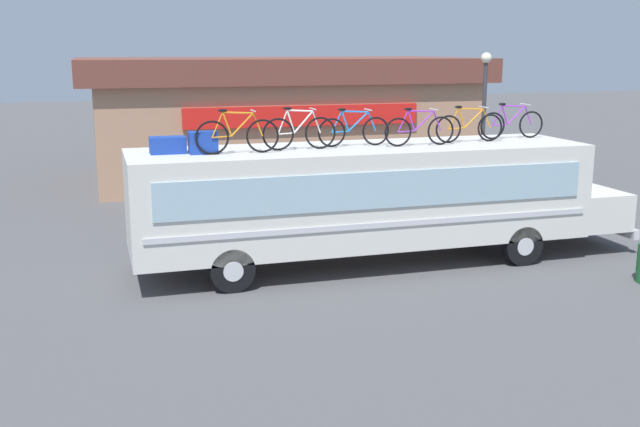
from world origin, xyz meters
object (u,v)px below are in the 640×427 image
rooftop_bicycle_4 (419,130)px  bus (373,195)px  rooftop_bicycle_3 (354,130)px  rooftop_bicycle_5 (469,127)px  luggage_bag_1 (168,145)px  luggage_bag_2 (203,143)px  rooftop_bicycle_1 (237,135)px  rooftop_bicycle_2 (299,132)px  rooftop_bicycle_6 (512,124)px  street_lamp (484,106)px

rooftop_bicycle_4 → bus: bearing=168.6°
rooftop_bicycle_3 → rooftop_bicycle_5: size_ratio=0.98×
luggage_bag_1 → rooftop_bicycle_4: 5.63m
rooftop_bicycle_3 → luggage_bag_2: bearing=-175.5°
bus → luggage_bag_2: (-3.90, -0.12, 1.38)m
rooftop_bicycle_1 → luggage_bag_1: bearing=161.7°
rooftop_bicycle_2 → rooftop_bicycle_6: bearing=5.1°
rooftop_bicycle_2 → rooftop_bicycle_1: bearing=-170.7°
rooftop_bicycle_4 → rooftop_bicycle_1: bearing=-178.5°
rooftop_bicycle_1 → rooftop_bicycle_3: (2.76, 0.46, -0.03)m
luggage_bag_2 → rooftop_bicycle_3: 3.46m
rooftop_bicycle_5 → street_lamp: bearing=58.5°
rooftop_bicycle_3 → rooftop_bicycle_4: (1.46, -0.35, 0.00)m
luggage_bag_2 → rooftop_bicycle_4: bearing=-1.0°
bus → rooftop_bicycle_6: size_ratio=6.92×
street_lamp → rooftop_bicycle_3: bearing=-136.5°
bus → rooftop_bicycle_5: bearing=1.2°
rooftop_bicycle_3 → rooftop_bicycle_5: 2.86m
rooftop_bicycle_1 → rooftop_bicycle_4: size_ratio=1.05×
rooftop_bicycle_4 → rooftop_bicycle_6: rooftop_bicycle_6 is taller
bus → luggage_bag_1: luggage_bag_1 is taller
rooftop_bicycle_4 → luggage_bag_1: bearing=176.4°
rooftop_bicycle_1 → rooftop_bicycle_6: size_ratio=1.03×
rooftop_bicycle_6 → street_lamp: size_ratio=0.36×
bus → luggage_bag_2: bearing=-178.2°
luggage_bag_2 → rooftop_bicycle_5: size_ratio=0.34×
rooftop_bicycle_5 → street_lamp: (4.13, 6.74, -0.07)m
rooftop_bicycle_6 → rooftop_bicycle_5: bearing=-165.1°
rooftop_bicycle_3 → rooftop_bicycle_5: bearing=-2.0°
rooftop_bicycle_5 → rooftop_bicycle_1: bearing=-176.3°
luggage_bag_1 → rooftop_bicycle_1: (1.40, -0.46, 0.22)m
bus → rooftop_bicycle_1: size_ratio=6.70×
rooftop_bicycle_2 → rooftop_bicycle_6: 5.58m
street_lamp → bus: bearing=-133.9°
street_lamp → rooftop_bicycle_4: bearing=-128.3°
luggage_bag_2 → rooftop_bicycle_4: rooftop_bicycle_4 is taller
rooftop_bicycle_1 → rooftop_bicycle_3: bearing=9.6°
rooftop_bicycle_2 → luggage_bag_1: bearing=175.3°
rooftop_bicycle_3 → street_lamp: size_ratio=0.36×
rooftop_bicycle_2 → rooftop_bicycle_5: (4.20, 0.14, -0.02)m
rooftop_bicycle_5 → rooftop_bicycle_3: bearing=178.0°
rooftop_bicycle_3 → rooftop_bicycle_6: 4.22m
rooftop_bicycle_2 → rooftop_bicycle_3: 1.36m
bus → rooftop_bicycle_4: 1.83m
rooftop_bicycle_1 → rooftop_bicycle_5: (5.61, 0.37, -0.03)m
rooftop_bicycle_4 → rooftop_bicycle_6: size_ratio=0.99×
rooftop_bicycle_3 → rooftop_bicycle_5: (2.86, -0.10, 0.00)m
luggage_bag_1 → luggage_bag_2: 0.76m
luggage_bag_1 → street_lamp: street_lamp is taller
luggage_bag_1 → street_lamp: (11.15, 6.64, 0.12)m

